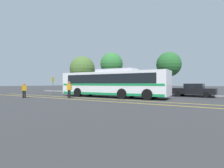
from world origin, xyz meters
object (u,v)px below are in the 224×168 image
transit_bus (112,83)px  tree_1 (169,64)px  tree_0 (112,64)px  parked_car_2 (144,89)px  pedestrian_0 (24,90)px  parked_car_1 (104,89)px  pedestrian_1 (69,89)px  tree_2 (82,69)px  parked_car_0 (80,88)px  parked_car_3 (193,90)px  bus_stop_sign (53,84)px

transit_bus → tree_1: 12.09m
tree_0 → parked_car_2: bearing=-23.4°
transit_bus → pedestrian_0: 9.13m
parked_car_1 → pedestrian_1: 8.83m
tree_2 → tree_1: bearing=7.6°
parked_car_0 → tree_1: bearing=-64.0°
parked_car_1 → parked_car_3: size_ratio=0.96×
tree_0 → bus_stop_sign: bearing=-104.2°
transit_bus → tree_0: (-5.34, 8.56, 3.20)m
transit_bus → bus_stop_sign: bearing=98.1°
parked_car_0 → tree_2: (-2.35, 3.39, 3.58)m
parked_car_2 → tree_1: (1.78, 5.68, 3.73)m
transit_bus → parked_car_1: bearing=39.3°
parked_car_1 → bus_stop_sign: bearing=-21.3°
parked_car_1 → tree_1: size_ratio=0.72×
parked_car_0 → pedestrian_0: size_ratio=2.90×
pedestrian_1 → tree_1: (6.56, 14.43, 3.48)m
tree_1 → tree_2: size_ratio=0.95×
tree_0 → tree_2: size_ratio=1.00×
parked_car_0 → parked_car_2: parked_car_2 is taller
parked_car_3 → bus_stop_sign: size_ratio=2.04×
parked_car_1 → parked_car_2: parked_car_2 is taller
transit_bus → bus_stop_sign: 7.97m
tree_2 → parked_car_2: bearing=-14.7°
parked_car_0 → pedestrian_0: 11.68m
bus_stop_sign → tree_0: 10.79m
parked_car_1 → parked_car_3: bearing=92.1°
parked_car_3 → pedestrian_0: bearing=131.7°
parked_car_1 → pedestrian_0: size_ratio=2.94×
bus_stop_sign → parked_car_2: bearing=-55.4°
bus_stop_sign → tree_1: 17.15m
parked_car_3 → tree_0: size_ratio=0.71×
pedestrian_0 → tree_1: bearing=170.7°
tree_0 → tree_2: bearing=174.8°
pedestrian_1 → bus_stop_sign: bearing=139.2°
transit_bus → parked_car_0: bearing=57.6°
parked_car_2 → bus_stop_sign: 11.73m
bus_stop_sign → tree_2: (-4.37, 10.59, 2.84)m
transit_bus → parked_car_0: (-9.87, 5.80, -0.85)m
transit_bus → tree_2: tree_2 is taller
parked_car_2 → tree_2: (-13.78, 3.61, 3.59)m
bus_stop_sign → parked_car_0: bearing=13.8°
parked_car_1 → parked_car_2: size_ratio=1.08×
transit_bus → tree_0: 10.59m
tree_0 → tree_1: size_ratio=1.05×
parked_car_1 → pedestrian_0: (-2.38, -11.09, 0.22)m
parked_car_3 → pedestrian_0: (-14.63, -11.03, 0.12)m
parked_car_2 → tree_0: tree_0 is taller
pedestrian_0 → tree_2: tree_2 is taller
pedestrian_0 → pedestrian_1: (3.97, 2.40, 0.10)m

